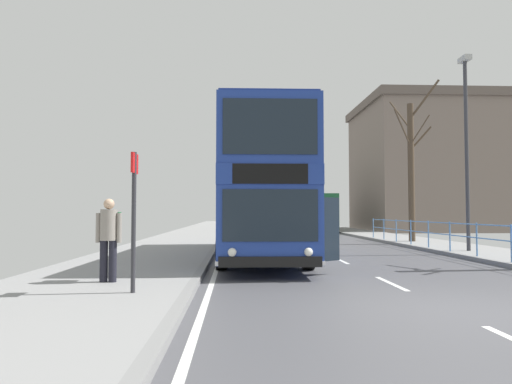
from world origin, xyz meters
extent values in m
cube|color=#4C4C51|center=(0.00, 0.00, -0.03)|extent=(8.40, 140.00, 0.06)
cube|color=silver|center=(0.00, 2.60, 0.00)|extent=(0.12, 2.00, 0.00)
cube|color=silver|center=(0.00, 7.40, 0.00)|extent=(0.12, 2.00, 0.00)
cube|color=silver|center=(0.00, 12.20, 0.00)|extent=(0.12, 2.00, 0.00)
cube|color=silver|center=(0.00, 17.00, 0.00)|extent=(0.12, 2.00, 0.00)
cube|color=silver|center=(0.00, 21.80, 0.00)|extent=(0.12, 2.00, 0.00)
cube|color=silver|center=(0.00, 26.60, 0.00)|extent=(0.12, 2.00, 0.00)
cube|color=silver|center=(0.00, 31.40, 0.00)|extent=(0.12, 2.00, 0.00)
cube|color=silver|center=(0.00, 36.20, 0.00)|extent=(0.12, 2.00, 0.00)
cube|color=silver|center=(0.00, 41.00, 0.00)|extent=(0.12, 2.00, 0.00)
cube|color=silver|center=(0.00, 45.80, 0.00)|extent=(0.12, 2.00, 0.00)
cube|color=silver|center=(0.00, 50.60, 0.00)|extent=(0.12, 2.00, 0.00)
cube|color=silver|center=(-3.95, 0.00, 0.00)|extent=(0.12, 133.00, 0.00)
cube|color=gray|center=(-4.30, 0.00, 0.07)|extent=(0.20, 140.00, 0.14)
cube|color=gray|center=(-6.40, 0.00, 0.07)|extent=(4.00, 140.00, 0.14)
cube|color=navy|center=(-2.59, 8.18, 1.28)|extent=(2.57, 10.46, 1.86)
cube|color=navy|center=(-2.59, 8.18, 2.45)|extent=(2.59, 10.51, 0.48)
cube|color=navy|center=(-2.59, 8.18, 3.54)|extent=(2.57, 10.46, 1.69)
cube|color=navy|center=(-2.59, 8.18, 4.42)|extent=(2.50, 10.15, 0.08)
cube|color=#19232D|center=(-2.64, 2.95, 1.50)|extent=(2.18, 0.05, 1.19)
cube|color=black|center=(-2.64, 2.94, 2.45)|extent=(1.73, 0.05, 0.46)
cube|color=#19232D|center=(-2.64, 2.95, 3.54)|extent=(2.18, 0.05, 1.29)
cube|color=black|center=(-2.64, 2.94, 0.45)|extent=(2.35, 0.10, 0.24)
cube|color=silver|center=(-2.59, 8.18, 0.41)|extent=(2.60, 10.51, 0.10)
cube|color=#19232D|center=(-1.34, 8.43, 1.54)|extent=(0.10, 8.14, 0.97)
cube|color=#19232D|center=(-1.34, 8.17, 3.62)|extent=(0.11, 9.39, 1.02)
cube|color=#19232D|center=(-3.84, 8.45, 1.54)|extent=(0.10, 8.14, 0.97)
cube|color=#19232D|center=(-3.84, 8.19, 3.62)|extent=(0.11, 9.39, 1.02)
sphere|color=white|center=(-1.78, 2.92, 0.67)|extent=(0.20, 0.20, 0.20)
sphere|color=white|center=(-3.51, 2.94, 0.67)|extent=(0.20, 0.20, 0.20)
cube|color=#19232D|center=(-1.12, 4.00, 1.15)|extent=(0.68, 0.49, 1.60)
cube|color=black|center=(-1.45, 4.30, 1.15)|extent=(0.11, 0.90, 1.60)
cylinder|color=black|center=(-1.44, 5.15, 0.52)|extent=(0.31, 1.04, 1.04)
cylinder|color=black|center=(-3.81, 5.17, 0.52)|extent=(0.31, 1.04, 1.04)
cylinder|color=black|center=(-1.37, 11.49, 0.52)|extent=(0.31, 1.04, 1.04)
cylinder|color=black|center=(-3.75, 11.51, 0.52)|extent=(0.31, 1.04, 1.04)
cube|color=#19512D|center=(2.94, 30.56, 1.65)|extent=(2.61, 9.91, 2.66)
cube|color=#19232D|center=(1.69, 30.57, 2.03)|extent=(0.13, 8.40, 1.28)
cube|color=#19232D|center=(4.20, 30.54, 2.03)|extent=(0.13, 8.40, 1.28)
cube|color=#19232D|center=(3.01, 35.51, 1.92)|extent=(2.14, 0.06, 1.60)
cylinder|color=black|center=(1.79, 33.51, 0.48)|extent=(0.29, 0.96, 0.96)
cylinder|color=black|center=(4.18, 33.48, 0.48)|extent=(0.29, 0.96, 0.96)
cylinder|color=black|center=(1.71, 27.43, 0.48)|extent=(0.29, 0.96, 0.96)
cylinder|color=black|center=(4.10, 27.40, 0.48)|extent=(0.29, 0.96, 0.96)
cylinder|color=#598CC6|center=(4.45, 5.36, 0.69)|extent=(0.05, 0.05, 1.09)
cylinder|color=#598CC6|center=(4.45, 7.23, 0.69)|extent=(0.05, 0.05, 1.09)
cylinder|color=#598CC6|center=(4.45, 9.10, 0.69)|extent=(0.05, 0.05, 1.09)
cylinder|color=#598CC6|center=(4.45, 10.98, 0.69)|extent=(0.05, 0.05, 1.09)
cylinder|color=#598CC6|center=(4.45, 12.85, 0.69)|extent=(0.05, 0.05, 1.09)
cylinder|color=#598CC6|center=(4.45, 14.73, 0.69)|extent=(0.05, 0.05, 1.09)
cylinder|color=#598CC6|center=(4.45, 16.60, 0.69)|extent=(0.05, 0.05, 1.09)
cylinder|color=#598CC6|center=(4.45, 18.47, 0.69)|extent=(0.05, 0.05, 1.09)
cylinder|color=#598CC6|center=(4.45, 8.17, 1.18)|extent=(0.04, 20.62, 0.04)
cylinder|color=#598CC6|center=(4.45, 8.17, 0.74)|extent=(0.04, 20.62, 0.04)
cylinder|color=black|center=(-5.95, 2.15, 0.59)|extent=(0.17, 0.17, 0.89)
cylinder|color=black|center=(-6.14, 2.16, 0.59)|extent=(0.17, 0.17, 0.89)
cylinder|color=gray|center=(-6.04, 2.16, 1.31)|extent=(0.37, 0.37, 0.64)
cylinder|color=gray|center=(-5.83, 2.13, 1.25)|extent=(0.11, 0.11, 0.61)
cylinder|color=gray|center=(-6.26, 2.18, 1.25)|extent=(0.11, 0.11, 0.61)
sphere|color=tan|center=(-6.04, 2.16, 1.74)|extent=(0.24, 0.24, 0.22)
cube|color=#236638|center=(-6.02, 2.41, 1.33)|extent=(0.30, 0.21, 0.49)
cylinder|color=#2D2D33|center=(-5.25, 0.87, 1.40)|extent=(0.08, 0.08, 2.51)
cube|color=red|center=(-5.25, 0.89, 2.45)|extent=(0.04, 0.44, 0.36)
cylinder|color=#38383D|center=(5.28, 9.35, 3.72)|extent=(0.14, 0.14, 7.15)
cube|color=#B2B2AD|center=(5.28, 9.35, 7.41)|extent=(0.28, 0.60, 0.20)
cylinder|color=#4C3D2D|center=(5.36, 15.02, 3.60)|extent=(0.31, 0.31, 6.91)
cylinder|color=#4C3D2D|center=(4.76, 14.49, 5.70)|extent=(1.28, 1.16, 1.72)
cylinder|color=#4C3D2D|center=(6.00, 14.78, 7.23)|extent=(1.40, 0.63, 1.91)
cylinder|color=#4C3D2D|center=(5.61, 14.47, 5.63)|extent=(0.58, 1.18, 1.32)
cylinder|color=#4C3D2D|center=(5.90, 15.05, 5.31)|extent=(1.15, 0.16, 1.23)
cylinder|color=#4C3D2D|center=(5.08, 15.70, 6.61)|extent=(0.65, 1.44, 1.76)
cube|color=slate|center=(14.11, 31.92, 5.29)|extent=(12.60, 10.84, 10.58)
cube|color=#5F534B|center=(14.11, 31.92, 10.93)|extent=(13.10, 11.27, 0.70)
camera|label=1|loc=(-3.42, -7.38, 1.56)|focal=31.99mm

